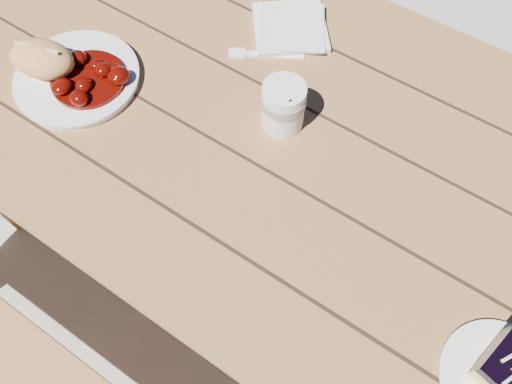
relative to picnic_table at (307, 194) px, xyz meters
The scene contains 9 objects.
ground 0.59m from the picnic_table, 90.00° to the left, with size 60.00×60.00×0.00m, color #AFA99E.
picnic_table is the anchor object (origin of this frame).
main_plate 0.52m from the picnic_table, 166.39° to the right, with size 0.24×0.24×0.02m, color white.
goulash_stew 0.50m from the picnic_table, 166.11° to the right, with size 0.14×0.14×0.04m, color #510802, non-canonical shape.
bread_roll 0.59m from the picnic_table, 165.71° to the right, with size 0.13×0.09×0.07m, color #E2A057.
dessert_plate 0.49m from the picnic_table, 24.33° to the right, with size 0.17×0.17×0.01m, color white.
coffee_cup 0.23m from the picnic_table, 163.91° to the left, with size 0.08×0.08×0.10m, color white.
napkin_stack 0.35m from the picnic_table, 130.22° to the left, with size 0.15×0.15×0.01m, color white.
fork_table 0.30m from the picnic_table, 140.44° to the left, with size 0.03×0.16×0.01m, color white, non-canonical shape.
Camera 1 is at (0.18, -0.47, 1.52)m, focal length 35.00 mm.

